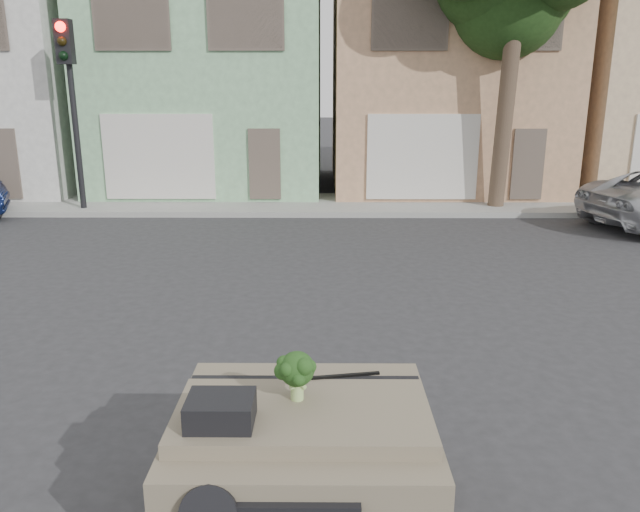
{
  "coord_description": "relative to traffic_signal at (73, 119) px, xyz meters",
  "views": [
    {
      "loc": [
        0.16,
        -7.34,
        3.48
      ],
      "look_at": [
        0.11,
        0.5,
        1.3
      ],
      "focal_mm": 35.0,
      "sensor_mm": 36.0,
      "label": 1
    }
  ],
  "objects": [
    {
      "name": "ground_plane",
      "position": [
        6.5,
        -9.5,
        -2.55
      ],
      "size": [
        120.0,
        120.0,
        0.0
      ],
      "primitive_type": "plane",
      "color": "#303033",
      "rests_on": "ground"
    },
    {
      "name": "sidewalk",
      "position": [
        6.5,
        1.0,
        -2.47
      ],
      "size": [
        40.0,
        3.0,
        0.15
      ],
      "primitive_type": "cube",
      "color": "gray",
      "rests_on": "ground"
    },
    {
      "name": "townhouse_mint",
      "position": [
        3.0,
        5.0,
        1.23
      ],
      "size": [
        7.2,
        8.2,
        7.55
      ],
      "primitive_type": "cube",
      "color": "#88BB8B",
      "rests_on": "ground"
    },
    {
      "name": "townhouse_tan",
      "position": [
        10.5,
        5.0,
        1.23
      ],
      "size": [
        7.2,
        8.2,
        7.55
      ],
      "primitive_type": "cube",
      "color": "tan",
      "rests_on": "ground"
    },
    {
      "name": "traffic_signal",
      "position": [
        0.0,
        0.0,
        0.0
      ],
      "size": [
        0.4,
        0.4,
        5.1
      ],
      "primitive_type": "cube",
      "color": "black",
      "rests_on": "ground"
    },
    {
      "name": "tree_near",
      "position": [
        11.5,
        0.3,
        1.7
      ],
      "size": [
        4.4,
        4.0,
        8.5
      ],
      "primitive_type": "cube",
      "color": "#1C3713",
      "rests_on": "ground"
    },
    {
      "name": "car_dashboard",
      "position": [
        6.5,
        -12.5,
        -1.99
      ],
      "size": [
        2.0,
        1.8,
        1.12
      ],
      "primitive_type": "cube",
      "color": "#726752",
      "rests_on": "ground"
    },
    {
      "name": "instrument_hump",
      "position": [
        5.92,
        -12.85,
        -1.33
      ],
      "size": [
        0.48,
        0.38,
        0.2
      ],
      "primitive_type": "cube",
      "color": "black",
      "rests_on": "car_dashboard"
    },
    {
      "name": "wiper_arm",
      "position": [
        6.78,
        -12.12,
        -1.42
      ],
      "size": [
        0.69,
        0.15,
        0.02
      ],
      "primitive_type": "cube",
      "rotation": [
        0.0,
        0.0,
        0.17
      ],
      "color": "black",
      "rests_on": "car_dashboard"
    },
    {
      "name": "broccoli",
      "position": [
        6.45,
        -12.49,
        -1.23
      ],
      "size": [
        0.42,
        0.42,
        0.4
      ],
      "primitive_type": "cube",
      "rotation": [
        0.0,
        0.0,
        3.48
      ],
      "color": "#1A3712",
      "rests_on": "car_dashboard"
    }
  ]
}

